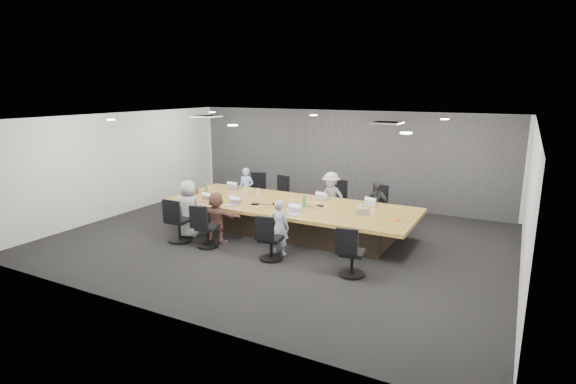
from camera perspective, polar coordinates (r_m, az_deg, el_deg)
The scene contains 39 objects.
floor at distance 10.54m, azimuth -1.02°, elevation -6.01°, with size 10.00×8.00×0.00m, color black.
ceiling at distance 9.98m, azimuth -1.08°, elevation 9.37°, with size 10.00×8.00×0.00m, color white.
wall_back at distance 13.76m, azimuth 7.03°, elevation 4.41°, with size 10.00×2.80×0.00m, color silver.
wall_front at distance 7.04m, azimuth -16.97°, elevation -4.36°, with size 10.00×2.80×0.00m, color silver.
wall_left at distance 13.29m, azimuth -20.34°, elevation 3.39°, with size 8.00×2.80×0.00m, color silver.
wall_right at distance 8.96m, azimuth 28.22°, elevation -1.68°, with size 8.00×2.80×0.00m, color silver.
curtain at distance 13.68m, azimuth 6.91°, elevation 4.37°, with size 9.80×0.04×2.80m, color #505054.
conference_table at distance 10.84m, azimuth 0.25°, elevation -3.24°, with size 6.00×2.20×0.74m.
chair_0 at distance 13.29m, azimuth -4.49°, elevation -0.17°, with size 0.56×0.56×0.82m, color black, non-canonical shape.
chair_1 at distance 12.82m, azimuth -0.87°, elevation -0.71°, with size 0.53×0.53×0.79m, color black, non-canonical shape.
chair_2 at distance 12.12m, azimuth 6.08°, elevation -1.42°, with size 0.58×0.58×0.85m, color black, non-canonical shape.
chair_3 at distance 11.75m, azimuth 11.65°, elevation -2.16°, with size 0.56×0.56×0.83m, color black, non-canonical shape.
chair_4 at distance 10.57m, azimuth -13.65°, elevation -3.94°, with size 0.57×0.57×0.84m, color black, non-canonical shape.
chair_5 at distance 10.09m, azimuth -10.20°, elevation -4.85°, with size 0.51×0.51×0.75m, color black, non-canonical shape.
chair_6 at distance 9.22m, azimuth -2.16°, elevation -6.41°, with size 0.50×0.50×0.74m, color black, non-canonical shape.
chair_7 at distance 8.53m, azimuth 8.14°, elevation -8.11°, with size 0.51×0.51×0.76m, color black, non-canonical shape.
person_0 at distance 12.96m, azimuth -5.33°, elevation 0.37°, with size 0.44×0.29×1.22m, color #9AB9EE.
laptop_0 at distance 12.48m, azimuth -6.71°, elevation 0.50°, with size 0.35×0.24×0.02m, color #B2B2B7.
person_2 at distance 11.75m, azimuth 5.48°, elevation -0.68°, with size 0.86×0.49×1.33m, color #9F9F9F.
laptop_2 at distance 11.24m, azimuth 4.41°, elevation -0.85°, with size 0.34×0.23×0.02m, color #B2B2B7.
person_3 at distance 11.38m, azimuth 11.19°, elevation -1.70°, with size 0.69×0.29×1.19m, color #292B30.
laptop_3 at distance 10.83m, azimuth 10.38°, elevation -1.56°, with size 0.30×0.21×0.02m, color #B2B2B7.
person_4 at distance 10.75m, azimuth -12.50°, elevation -2.12°, with size 0.67×0.44×1.37m, color #AFB0AF.
laptop_4 at distance 11.14m, azimuth -10.71°, elevation -1.16°, with size 0.30×0.21×0.02m, color #8C6647.
person_5 at distance 10.29m, azimuth -9.05°, elevation -3.21°, with size 1.09×0.35×1.18m, color brown.
laptop_5 at distance 10.68m, azimuth -7.32°, elevation -1.66°, with size 0.30×0.21×0.02m, color #B2B2B7.
person_6 at distance 9.44m, azimuth -1.11°, elevation -4.49°, with size 0.44×0.29×1.19m, color #ABABC2.
laptop_6 at distance 9.86m, azimuth 0.43°, elevation -2.79°, with size 0.34×0.24×0.02m, color #B2B2B7.
bottle_green_left at distance 12.30m, azimuth -10.31°, elevation 0.80°, with size 0.08×0.08×0.28m, color #3E813B.
bottle_green_right at distance 10.46m, azimuth 2.06°, elevation -1.18°, with size 0.07×0.07×0.26m, color #3E813B.
bottle_clear at distance 11.44m, azimuth -3.83°, elevation -0.07°, with size 0.07×0.07×0.22m, color silver.
cup_white_far at distance 10.78m, azimuth 0.35°, elevation -1.19°, with size 0.08×0.08×0.10m, color white.
cup_white_near at distance 10.36m, azimuth 9.09°, elevation -1.93°, with size 0.08×0.08×0.10m, color white.
mug_brown at distance 12.01m, azimuth -11.46°, elevation 0.08°, with size 0.10×0.10×0.12m, color brown.
mic_left at distance 10.68m, azimuth -4.19°, elevation -1.54°, with size 0.16×0.11×0.03m, color black.
mic_right at distance 10.56m, azimuth 4.12°, elevation -1.72°, with size 0.15×0.10×0.03m, color black.
stapler at distance 10.63m, azimuth -1.56°, elevation -1.53°, with size 0.14×0.04×0.05m, color black.
canvas_bag at distance 9.96m, azimuth 9.46°, elevation -2.43°, with size 0.28×0.17×0.15m, color gray.
snack_packet at distance 9.66m, azimuth 13.32°, elevation -3.41°, with size 0.20×0.13×0.04m, color orange.
Camera 1 is at (4.81, -8.73, 3.43)m, focal length 28.00 mm.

